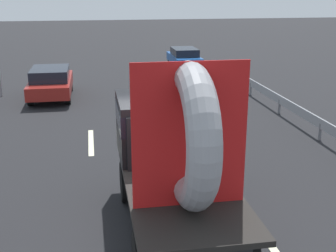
% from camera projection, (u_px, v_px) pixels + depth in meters
% --- Properties ---
extents(ground_plane, '(120.00, 120.00, 0.00)m').
position_uv_depth(ground_plane, '(174.00, 218.00, 9.41)').
color(ground_plane, black).
extents(flatbed_truck, '(2.02, 4.87, 3.56)m').
position_uv_depth(flatbed_truck, '(173.00, 143.00, 8.84)').
color(flatbed_truck, black).
rests_on(flatbed_truck, ground_plane).
extents(distant_sedan, '(1.73, 4.04, 1.32)m').
position_uv_depth(distant_sedan, '(51.00, 82.00, 19.43)').
color(distant_sedan, black).
rests_on(distant_sedan, ground_plane).
extents(guardrail, '(0.10, 12.72, 0.71)m').
position_uv_depth(guardrail, '(298.00, 111.00, 15.51)').
color(guardrail, gray).
rests_on(guardrail, ground_plane).
extents(lane_dash_left_far, '(0.16, 2.46, 0.01)m').
position_uv_depth(lane_dash_left_far, '(91.00, 142.00, 13.99)').
color(lane_dash_left_far, beige).
rests_on(lane_dash_left_far, ground_plane).
extents(lane_dash_right_far, '(0.16, 2.86, 0.01)m').
position_uv_depth(lane_dash_right_far, '(188.00, 129.00, 15.28)').
color(lane_dash_right_far, beige).
rests_on(lane_dash_right_far, ground_plane).
extents(oncoming_car, '(1.54, 3.60, 1.17)m').
position_uv_depth(oncoming_car, '(184.00, 57.00, 26.79)').
color(oncoming_car, black).
rests_on(oncoming_car, ground_plane).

